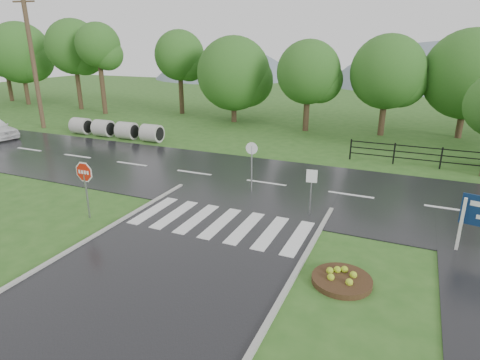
% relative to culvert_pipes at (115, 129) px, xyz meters
% --- Properties ---
extents(ground, '(120.00, 120.00, 0.00)m').
position_rel_culvert_pipes_xyz_m(ground, '(13.31, -15.00, -0.60)').
color(ground, '#2F5D1F').
rests_on(ground, ground).
extents(main_road, '(90.00, 8.00, 0.04)m').
position_rel_culvert_pipes_xyz_m(main_road, '(13.31, -5.00, -0.60)').
color(main_road, black).
rests_on(main_road, ground).
extents(crosswalk, '(6.50, 2.80, 0.02)m').
position_rel_culvert_pipes_xyz_m(crosswalk, '(13.31, -10.00, -0.54)').
color(crosswalk, silver).
rests_on(crosswalk, ground).
extents(fence_west, '(9.58, 0.08, 1.20)m').
position_rel_culvert_pipes_xyz_m(fence_west, '(21.06, 1.00, 0.12)').
color(fence_west, black).
rests_on(fence_west, ground).
extents(hills, '(102.00, 48.00, 48.00)m').
position_rel_culvert_pipes_xyz_m(hills, '(16.80, 50.00, -16.14)').
color(hills, slate).
rests_on(hills, ground).
extents(treeline, '(83.20, 5.20, 10.00)m').
position_rel_culvert_pipes_xyz_m(treeline, '(14.31, 9.00, -0.60)').
color(treeline, '#265C1C').
rests_on(treeline, ground).
extents(culvert_pipes, '(7.60, 1.20, 1.20)m').
position_rel_culvert_pipes_xyz_m(culvert_pipes, '(0.00, 0.00, 0.00)').
color(culvert_pipes, '#9E9B93').
rests_on(culvert_pipes, ground).
extents(stop_sign, '(1.07, 0.05, 2.41)m').
position_rel_culvert_pipes_xyz_m(stop_sign, '(8.38, -11.50, 1.09)').
color(stop_sign, '#939399').
rests_on(stop_sign, ground).
extents(flower_bed, '(1.69, 1.69, 0.34)m').
position_rel_culvert_pipes_xyz_m(flower_bed, '(18.17, -12.09, -0.47)').
color(flower_bed, '#332111').
rests_on(flower_bed, ground).
extents(reg_sign_small, '(0.42, 0.08, 1.88)m').
position_rel_culvert_pipes_xyz_m(reg_sign_small, '(16.16, -7.82, 0.76)').
color(reg_sign_small, '#939399').
rests_on(reg_sign_small, ground).
extents(reg_sign_round, '(0.54, 0.09, 2.32)m').
position_rel_culvert_pipes_xyz_m(reg_sign_round, '(13.06, -6.32, 0.86)').
color(reg_sign_round, '#939399').
rests_on(reg_sign_round, ground).
extents(utility_pole_west, '(1.78, 0.47, 10.07)m').
position_rel_culvert_pipes_xyz_m(utility_pole_west, '(-7.65, 0.50, 4.52)').
color(utility_pole_west, '#473523').
rests_on(utility_pole_west, ground).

